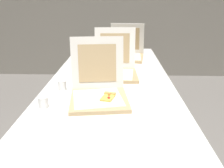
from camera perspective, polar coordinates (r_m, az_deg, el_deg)
table at (r=1.73m, az=-0.48°, el=-1.07°), size 0.91×2.47×0.74m
pizza_box_front at (r=1.43m, az=-3.19°, el=-1.74°), size 0.38×0.42×0.36m
pizza_box_middle at (r=1.88m, az=0.79°, el=3.74°), size 0.35×0.40×0.36m
pizza_box_back at (r=2.42m, az=3.47°, el=7.41°), size 0.38×0.38×0.34m
cup_white_near_center at (r=1.61m, az=-11.97°, el=-0.37°), size 0.05×0.05×0.07m
cup_white_near_left at (r=1.38m, az=-16.31°, el=-4.30°), size 0.05×0.05×0.07m
cup_white_mid at (r=1.82m, az=-8.47°, el=2.36°), size 0.05×0.05×0.07m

